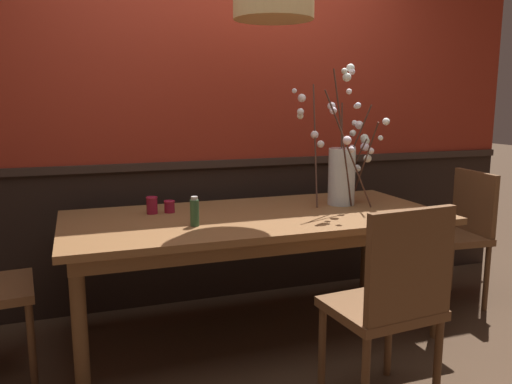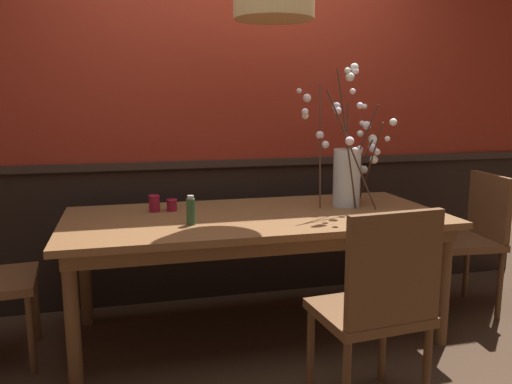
{
  "view_description": "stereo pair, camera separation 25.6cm",
  "coord_description": "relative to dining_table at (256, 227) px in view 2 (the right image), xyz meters",
  "views": [
    {
      "loc": [
        -0.96,
        -2.71,
        1.38
      ],
      "look_at": [
        0.0,
        0.0,
        0.86
      ],
      "focal_mm": 35.92,
      "sensor_mm": 36.0,
      "label": 1
    },
    {
      "loc": [
        -0.71,
        -2.79,
        1.38
      ],
      "look_at": [
        0.0,
        0.0,
        0.86
      ],
      "focal_mm": 35.92,
      "sensor_mm": 36.0,
      "label": 2
    }
  ],
  "objects": [
    {
      "name": "ground_plane",
      "position": [
        0.0,
        0.0,
        -0.66
      ],
      "size": [
        24.0,
        24.0,
        0.0
      ],
      "primitive_type": "plane",
      "color": "#422D1E"
    },
    {
      "name": "back_wall",
      "position": [
        0.0,
        0.69,
        0.72
      ],
      "size": [
        4.6,
        0.14,
        2.76
      ],
      "color": "black",
      "rests_on": "ground"
    },
    {
      "name": "dining_table",
      "position": [
        0.0,
        0.0,
        0.0
      ],
      "size": [
        2.16,
        0.97,
        0.73
      ],
      "color": "brown",
      "rests_on": "ground"
    },
    {
      "name": "chair_head_east_end",
      "position": [
        1.46,
        0.02,
        -0.14
      ],
      "size": [
        0.46,
        0.47,
        0.91
      ],
      "color": "brown",
      "rests_on": "ground"
    },
    {
      "name": "chair_far_side_left",
      "position": [
        -0.31,
        0.9,
        -0.13
      ],
      "size": [
        0.46,
        0.4,
        0.94
      ],
      "color": "brown",
      "rests_on": "ground"
    },
    {
      "name": "chair_near_side_right",
      "position": [
        0.3,
        -0.92,
        -0.12
      ],
      "size": [
        0.48,
        0.43,
        0.95
      ],
      "color": "brown",
      "rests_on": "ground"
    },
    {
      "name": "vase_with_blossoms",
      "position": [
        0.61,
        0.1,
        0.3
      ],
      "size": [
        0.58,
        0.48,
        0.86
      ],
      "color": "silver",
      "rests_on": "dining_table"
    },
    {
      "name": "candle_holder_nearer_center",
      "position": [
        -0.56,
        0.22,
        0.13
      ],
      "size": [
        0.07,
        0.07,
        0.1
      ],
      "color": "maroon",
      "rests_on": "dining_table"
    },
    {
      "name": "candle_holder_nearer_edge",
      "position": [
        -0.46,
        0.22,
        0.11
      ],
      "size": [
        0.07,
        0.07,
        0.07
      ],
      "color": "maroon",
      "rests_on": "dining_table"
    },
    {
      "name": "condiment_bottle",
      "position": [
        -0.39,
        -0.15,
        0.15
      ],
      "size": [
        0.05,
        0.05,
        0.16
      ],
      "color": "#2D5633",
      "rests_on": "dining_table"
    }
  ]
}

